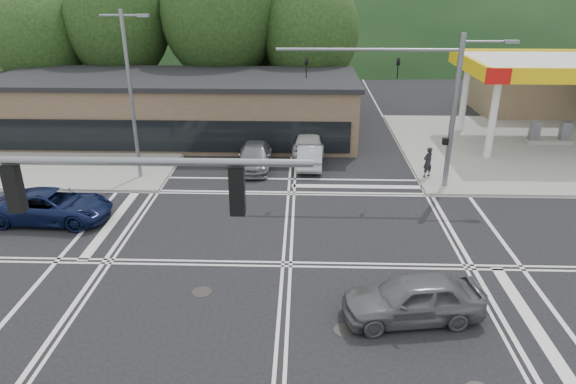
{
  "coord_description": "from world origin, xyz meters",
  "views": [
    {
      "loc": [
        0.6,
        -17.52,
        10.55
      ],
      "look_at": [
        -0.07,
        4.04,
        1.4
      ],
      "focal_mm": 32.0,
      "sensor_mm": 36.0,
      "label": 1
    }
  ],
  "objects_px": {
    "car_blue_west": "(53,206)",
    "car_grey_center": "(413,298)",
    "car_queue_b": "(310,140)",
    "car_queue_a": "(310,155)",
    "car_northbound": "(255,156)",
    "pedestrian": "(428,162)"
  },
  "relations": [
    {
      "from": "car_queue_b",
      "to": "car_queue_a",
      "type": "bearing_deg",
      "value": 93.99
    },
    {
      "from": "pedestrian",
      "to": "car_queue_a",
      "type": "bearing_deg",
      "value": -49.05
    },
    {
      "from": "car_grey_center",
      "to": "car_queue_b",
      "type": "bearing_deg",
      "value": -177.59
    },
    {
      "from": "car_grey_center",
      "to": "pedestrian",
      "type": "xyz_separation_m",
      "value": [
        3.26,
        12.77,
        0.21
      ]
    },
    {
      "from": "car_blue_west",
      "to": "pedestrian",
      "type": "bearing_deg",
      "value": -69.58
    },
    {
      "from": "car_queue_a",
      "to": "car_blue_west",
      "type": "bearing_deg",
      "value": 34.68
    },
    {
      "from": "car_grey_center",
      "to": "car_queue_b",
      "type": "xyz_separation_m",
      "value": [
        -3.24,
        17.3,
        0.05
      ]
    },
    {
      "from": "car_queue_b",
      "to": "car_grey_center",
      "type": "bearing_deg",
      "value": 104.62
    },
    {
      "from": "car_northbound",
      "to": "car_queue_b",
      "type": "bearing_deg",
      "value": 41.21
    },
    {
      "from": "car_queue_b",
      "to": "car_blue_west",
      "type": "bearing_deg",
      "value": 45.08
    },
    {
      "from": "car_queue_a",
      "to": "pedestrian",
      "type": "distance_m",
      "value": 6.8
    },
    {
      "from": "car_queue_a",
      "to": "car_queue_b",
      "type": "distance_m",
      "value": 2.57
    },
    {
      "from": "car_queue_b",
      "to": "pedestrian",
      "type": "distance_m",
      "value": 7.92
    },
    {
      "from": "car_grey_center",
      "to": "car_queue_a",
      "type": "height_order",
      "value": "car_grey_center"
    },
    {
      "from": "car_northbound",
      "to": "car_grey_center",
      "type": "bearing_deg",
      "value": -66.34
    },
    {
      "from": "car_blue_west",
      "to": "car_grey_center",
      "type": "bearing_deg",
      "value": -111.74
    },
    {
      "from": "car_northbound",
      "to": "car_queue_a",
      "type": "bearing_deg",
      "value": 5.91
    },
    {
      "from": "car_blue_west",
      "to": "car_grey_center",
      "type": "relative_size",
      "value": 1.15
    },
    {
      "from": "car_blue_west",
      "to": "car_grey_center",
      "type": "distance_m",
      "value": 16.66
    },
    {
      "from": "car_queue_a",
      "to": "car_northbound",
      "type": "xyz_separation_m",
      "value": [
        -3.27,
        -0.38,
        0.0
      ]
    },
    {
      "from": "pedestrian",
      "to": "car_blue_west",
      "type": "bearing_deg",
      "value": -14.57
    },
    {
      "from": "car_northbound",
      "to": "pedestrian",
      "type": "height_order",
      "value": "pedestrian"
    }
  ]
}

